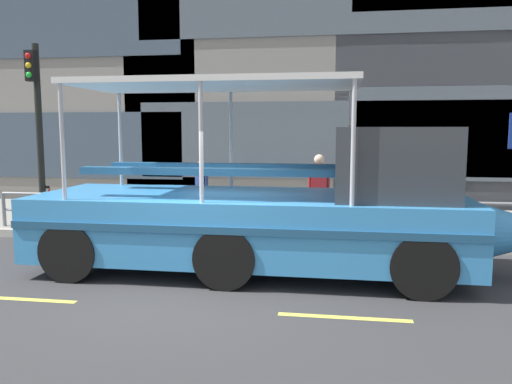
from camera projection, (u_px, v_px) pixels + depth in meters
ground_plane at (193, 287)px, 8.22m from camera, size 120.00×120.00×0.00m
sidewalk at (251, 221)px, 13.70m from camera, size 32.00×4.80×0.18m
curb_edge at (232, 240)px, 11.26m from camera, size 32.00×0.18×0.18m
lane_centreline at (174, 308)px, 7.25m from camera, size 25.80×0.12×0.01m
curb_guardrail at (252, 209)px, 11.45m from camera, size 12.41×0.09×0.85m
traffic_light_pole at (37, 117)px, 12.36m from camera, size 0.24×0.46×4.40m
leaned_bicycle at (54, 209)px, 12.68m from camera, size 1.74×0.46×0.96m
duck_tour_boat at (281, 211)px, 9.03m from camera, size 9.46×2.65×3.37m
pedestrian_near_bow at (446, 188)px, 12.00m from camera, size 0.43×0.29×1.64m
pedestrian_mid_left at (319, 184)px, 12.01m from camera, size 0.51×0.24×1.77m
pedestrian_mid_right at (202, 186)px, 12.49m from camera, size 0.38×0.32×1.60m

